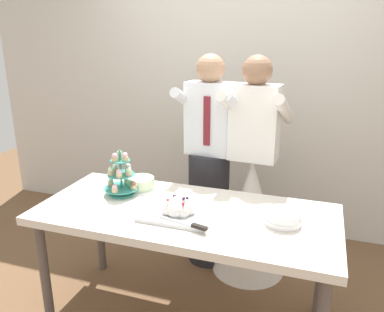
{
  "coord_description": "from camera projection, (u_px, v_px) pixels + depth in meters",
  "views": [
    {
      "loc": [
        0.72,
        -1.98,
        1.79
      ],
      "look_at": [
        -0.01,
        0.15,
        1.07
      ],
      "focal_mm": 35.98,
      "sensor_mm": 36.0,
      "label": 1
    }
  ],
  "objects": [
    {
      "name": "rear_wall",
      "position": [
        240.0,
        74.0,
        3.44
      ],
      "size": [
        5.2,
        0.1,
        2.9
      ],
      "primitive_type": "cube",
      "color": "beige",
      "rests_on": "ground_plane"
    },
    {
      "name": "dessert_table",
      "position": [
        185.0,
        222.0,
        2.34
      ],
      "size": [
        1.8,
        0.8,
        0.78
      ],
      "color": "silver",
      "rests_on": "ground_plane"
    },
    {
      "name": "cupcake_stand",
      "position": [
        121.0,
        177.0,
        2.52
      ],
      "size": [
        0.23,
        0.23,
        0.31
      ],
      "color": "teal",
      "rests_on": "dessert_table"
    },
    {
      "name": "main_cake_tray",
      "position": [
        179.0,
        210.0,
        2.23
      ],
      "size": [
        0.43,
        0.33,
        0.13
      ],
      "color": "silver",
      "rests_on": "dessert_table"
    },
    {
      "name": "plate_stack",
      "position": [
        283.0,
        218.0,
        2.14
      ],
      "size": [
        0.21,
        0.21,
        0.08
      ],
      "color": "white",
      "rests_on": "dessert_table"
    },
    {
      "name": "round_cake",
      "position": [
        141.0,
        184.0,
        2.62
      ],
      "size": [
        0.24,
        0.24,
        0.08
      ],
      "color": "white",
      "rests_on": "dessert_table"
    },
    {
      "name": "person_groom",
      "position": [
        209.0,
        174.0,
        3.0
      ],
      "size": [
        0.49,
        0.52,
        1.66
      ],
      "color": "#232328",
      "rests_on": "ground_plane"
    },
    {
      "name": "person_bride",
      "position": [
        251.0,
        201.0,
        2.9
      ],
      "size": [
        0.56,
        0.56,
        1.66
      ],
      "color": "white",
      "rests_on": "ground_plane"
    }
  ]
}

